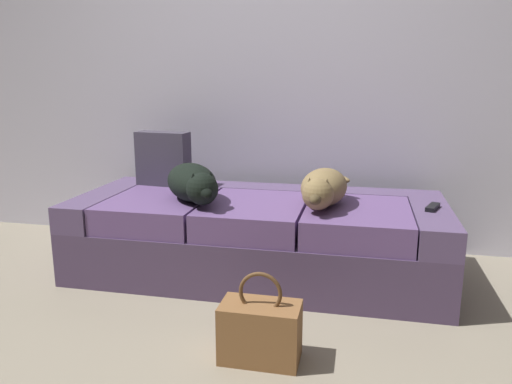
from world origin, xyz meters
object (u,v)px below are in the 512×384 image
(couch, at_px, (258,236))
(dog_tan, at_px, (323,188))
(tv_remote, at_px, (433,207))
(throw_pillow, at_px, (163,159))
(dog_dark, at_px, (193,183))
(handbag, at_px, (260,331))

(couch, distance_m, dog_tan, 0.50)
(tv_remote, relative_size, throw_pillow, 0.44)
(couch, distance_m, tv_remote, 0.97)
(dog_dark, bearing_deg, throw_pillow, 131.42)
(dog_dark, height_order, handbag, dog_dark)
(dog_dark, bearing_deg, tv_remote, 4.75)
(dog_tan, bearing_deg, tv_remote, 5.48)
(dog_dark, height_order, throw_pillow, throw_pillow)
(couch, distance_m, handbag, 0.93)
(throw_pillow, distance_m, handbag, 1.52)
(dog_tan, relative_size, tv_remote, 3.85)
(throw_pillow, bearing_deg, handbag, -52.60)
(couch, relative_size, dog_dark, 3.75)
(tv_remote, distance_m, handbag, 1.19)
(dog_dark, relative_size, throw_pillow, 1.64)
(dog_dark, xyz_separation_m, tv_remote, (1.28, 0.11, -0.09))
(tv_remote, relative_size, handbag, 0.40)
(dog_tan, bearing_deg, throw_pillow, 162.61)
(dog_dark, relative_size, tv_remote, 3.71)
(handbag, bearing_deg, dog_tan, 78.10)
(dog_dark, bearing_deg, couch, 22.63)
(dog_tan, height_order, throw_pillow, throw_pillow)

